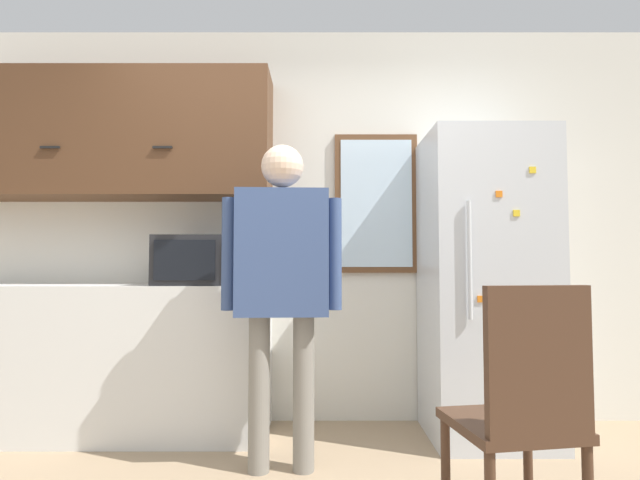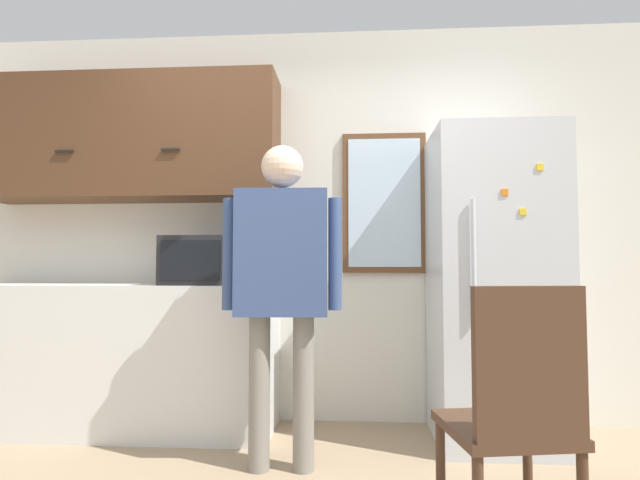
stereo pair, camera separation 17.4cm
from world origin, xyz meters
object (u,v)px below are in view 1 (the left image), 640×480
refrigerator (486,285)px  chair (523,404)px  microwave (201,261)px  person (282,269)px

refrigerator → chair: bearing=-102.0°
microwave → refrigerator: bearing=0.6°
microwave → chair: 1.98m
microwave → person: (0.54, -0.48, -0.05)m
person → refrigerator: (1.22, 0.50, -0.10)m
microwave → chair: (1.52, -1.14, -0.56)m
person → chair: (0.98, -0.66, -0.52)m
microwave → person: person is taller
chair → person: bearing=-43.6°
refrigerator → chair: size_ratio=1.91×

